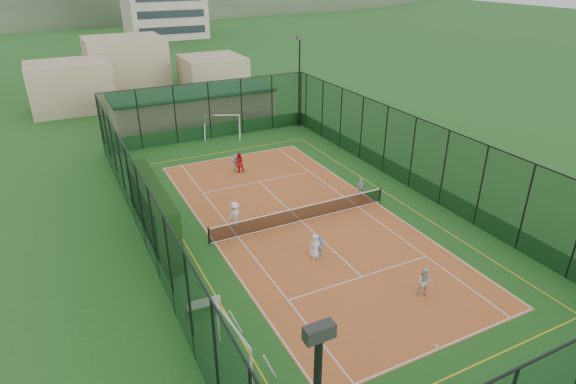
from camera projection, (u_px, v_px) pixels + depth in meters
name	position (u px, v px, depth m)	size (l,w,h in m)	color
ground	(301.00, 221.00, 29.05)	(300.00, 300.00, 0.00)	#1F591E
court_slab	(301.00, 221.00, 29.05)	(11.17, 23.97, 0.01)	#AC5126
tennis_net	(301.00, 213.00, 28.83)	(11.67, 0.12, 1.06)	black
perimeter_fence	(302.00, 183.00, 27.97)	(18.12, 34.12, 5.00)	black
floodlight_ne	(299.00, 83.00, 44.12)	(0.60, 0.26, 8.25)	black
clubhouse	(194.00, 107.00, 46.10)	(15.20, 7.20, 3.15)	tan
distant_hills	(75.00, 12.00, 149.91)	(200.00, 60.00, 24.00)	#384C33
hedge_left	(153.00, 213.00, 26.38)	(1.18, 7.88, 3.45)	black
white_bench	(204.00, 304.00, 21.38)	(1.45, 0.40, 0.82)	white
futsal_goal_near	(234.00, 345.00, 18.33)	(0.86, 2.98, 1.92)	white
futsal_goal_far	(223.00, 126.00, 42.54)	(3.12, 0.90, 2.01)	white
child_near_left	(315.00, 246.00, 25.19)	(0.67, 0.43, 1.37)	white
child_near_mid	(319.00, 246.00, 25.36)	(0.45, 0.29, 1.23)	#4A73D2
child_near_right	(425.00, 282.00, 22.24)	(0.73, 0.57, 1.50)	silver
child_far_left	(235.00, 214.00, 28.14)	(1.01, 0.58, 1.57)	white
child_far_right	(361.00, 188.00, 31.79)	(0.76, 0.32, 1.30)	silver
child_far_back	(236.00, 163.00, 35.67)	(1.28, 0.41, 1.38)	silver
coach	(239.00, 162.00, 35.51)	(0.74, 0.58, 1.52)	red
tennis_balls	(298.00, 209.00, 30.31)	(5.49, 1.22, 0.07)	#CCE033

